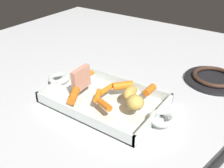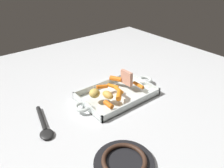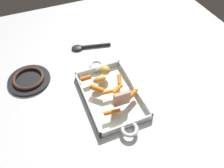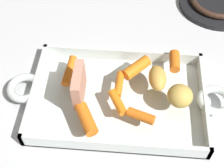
# 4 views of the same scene
# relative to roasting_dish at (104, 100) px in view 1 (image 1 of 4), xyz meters

# --- Properties ---
(ground_plane) EXTENTS (1.69, 1.69, 0.00)m
(ground_plane) POSITION_rel_roasting_dish_xyz_m (0.00, 0.00, -0.01)
(ground_plane) COLOR silver
(roasting_dish) EXTENTS (0.44, 0.22, 0.03)m
(roasting_dish) POSITION_rel_roasting_dish_xyz_m (0.00, 0.00, 0.00)
(roasting_dish) COLOR silver
(roasting_dish) RESTS_ON ground_plane
(roast_slice_outer) EXTENTS (0.02, 0.07, 0.07)m
(roast_slice_outer) POSITION_rel_roasting_dish_xyz_m (0.07, 0.02, 0.06)
(roast_slice_outer) COLOR tan
(roast_slice_outer) RESTS_ON roasting_dish
(baby_carrot_northwest) EXTENTS (0.02, 0.07, 0.02)m
(baby_carrot_northwest) POSITION_rel_roasting_dish_xyz_m (0.10, -0.04, 0.03)
(baby_carrot_northwest) COLOR orange
(baby_carrot_northwest) RESTS_ON roasting_dish
(baby_carrot_long) EXTENTS (0.05, 0.04, 0.02)m
(baby_carrot_long) POSITION_rel_roasting_dish_xyz_m (-0.04, 0.06, 0.03)
(baby_carrot_long) COLOR orange
(baby_carrot_long) RESTS_ON roasting_dish
(baby_carrot_center_left) EXTENTS (0.05, 0.06, 0.02)m
(baby_carrot_center_left) POSITION_rel_roasting_dish_xyz_m (0.05, 0.07, 0.03)
(baby_carrot_center_left) COLOR orange
(baby_carrot_center_left) RESTS_ON roasting_dish
(baby_carrot_southwest) EXTENTS (0.06, 0.06, 0.03)m
(baby_carrot_southwest) POSITION_rel_roasting_dish_xyz_m (-0.03, -0.05, 0.03)
(baby_carrot_southwest) COLOR orange
(baby_carrot_southwest) RESTS_ON roasting_dish
(baby_carrot_northeast) EXTENTS (0.04, 0.06, 0.02)m
(baby_carrot_northeast) POSITION_rel_roasting_dish_xyz_m (-0.00, 0.03, 0.03)
(baby_carrot_northeast) COLOR orange
(baby_carrot_northeast) RESTS_ON roasting_dish
(baby_carrot_short) EXTENTS (0.02, 0.05, 0.02)m
(baby_carrot_short) POSITION_rel_roasting_dish_xyz_m (-0.11, -0.08, 0.03)
(baby_carrot_short) COLOR orange
(baby_carrot_short) RESTS_ON roasting_dish
(baby_carrot_southeast) EXTENTS (0.02, 0.06, 0.02)m
(baby_carrot_southeast) POSITION_rel_roasting_dish_xyz_m (-0.00, -0.01, 0.03)
(baby_carrot_southeast) COLOR orange
(baby_carrot_southeast) RESTS_ON roasting_dish
(potato_corner) EXTENTS (0.04, 0.06, 0.03)m
(potato_corner) POSITION_rel_roasting_dish_xyz_m (-0.07, -0.03, 0.04)
(potato_corner) COLOR gold
(potato_corner) RESTS_ON roasting_dish
(potato_halved) EXTENTS (0.07, 0.07, 0.04)m
(potato_halved) POSITION_rel_roasting_dish_xyz_m (-0.11, 0.02, 0.04)
(potato_halved) COLOR gold
(potato_halved) RESTS_ON roasting_dish
(stove_burner_rear) EXTENTS (0.19, 0.19, 0.03)m
(stove_burner_rear) POSITION_rel_roasting_dish_xyz_m (-0.23, -0.31, 0.00)
(stove_burner_rear) COLOR black
(stove_burner_rear) RESTS_ON ground_plane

